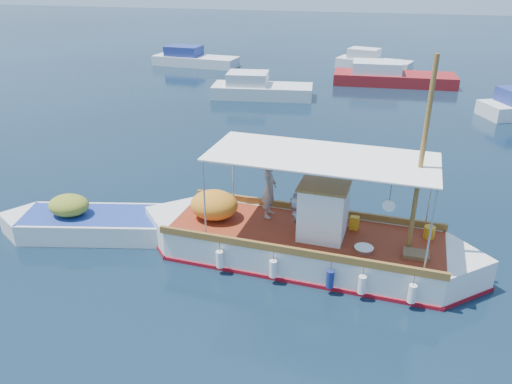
# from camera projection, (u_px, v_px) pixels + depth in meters

# --- Properties ---
(ground) EXTENTS (160.00, 160.00, 0.00)m
(ground) POSITION_uv_depth(u_px,v_px,m) (298.00, 246.00, 15.58)
(ground) COLOR black
(ground) RESTS_ON ground
(fishing_caique) EXTENTS (10.42, 3.43, 6.37)m
(fishing_caique) POSITION_uv_depth(u_px,v_px,m) (302.00, 242.00, 14.71)
(fishing_caique) COLOR white
(fishing_caique) RESTS_ON ground
(dinghy) EXTENTS (6.23, 2.71, 1.55)m
(dinghy) POSITION_uv_depth(u_px,v_px,m) (95.00, 225.00, 16.18)
(dinghy) COLOR white
(dinghy) RESTS_ON ground
(bg_boat_nw) EXTENTS (6.68, 3.15, 1.80)m
(bg_boat_nw) POSITION_uv_depth(u_px,v_px,m) (259.00, 90.00, 32.48)
(bg_boat_nw) COLOR silver
(bg_boat_nw) RESTS_ON ground
(bg_boat_n) EXTENTS (8.63, 3.17, 1.80)m
(bg_boat_n) POSITION_uv_depth(u_px,v_px,m) (390.00, 77.00, 35.89)
(bg_boat_n) COLOR maroon
(bg_boat_n) RESTS_ON ground
(bg_boat_far_w) EXTENTS (7.37, 2.95, 1.80)m
(bg_boat_far_w) POSITION_uv_depth(u_px,v_px,m) (193.00, 60.00, 42.33)
(bg_boat_far_w) COLOR silver
(bg_boat_far_w) RESTS_ON ground
(bg_boat_far_n) EXTENTS (6.30, 3.61, 1.80)m
(bg_boat_far_n) POSITION_uv_depth(u_px,v_px,m) (372.00, 63.00, 41.01)
(bg_boat_far_n) COLOR silver
(bg_boat_far_n) RESTS_ON ground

